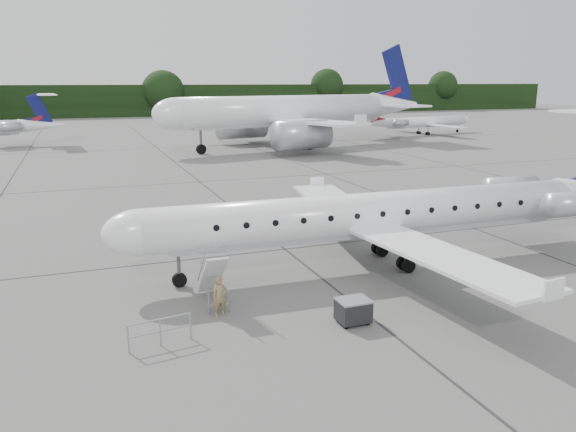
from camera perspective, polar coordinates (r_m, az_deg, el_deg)
name	(u,v)px	position (r m, az deg, el deg)	size (l,w,h in m)	color
ground	(417,277)	(27.29, 12.93, -6.04)	(320.00, 320.00, 0.00)	slate
treeline	(134,101)	(152.09, -15.38, 11.23)	(260.00, 4.00, 8.00)	black
main_regional_jet	(376,193)	(27.68, 8.97, 2.35)	(28.79, 20.73, 7.38)	white
airstair	(212,277)	(23.41, -7.68, -6.13)	(0.85, 2.53, 2.31)	white
passenger	(220,297)	(22.23, -6.94, -8.14)	(0.59, 0.39, 1.62)	olive
safety_railing	(160,333)	(20.34, -12.85, -11.49)	(2.20, 0.08, 1.00)	#979A9F
baggage_cart	(353,311)	(21.70, 6.64, -9.54)	(1.19, 0.96, 1.03)	black
bg_narrowbody	(285,96)	(76.92, -0.30, 12.14)	(39.32, 28.31, 14.11)	white
bg_regional_right	(428,117)	(100.23, 13.99, 9.75)	(22.71, 16.35, 5.96)	white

